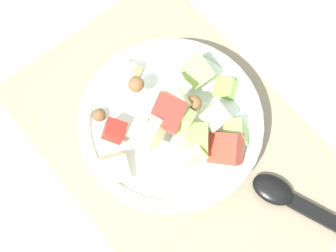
{
  "coord_description": "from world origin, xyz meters",
  "views": [
    {
      "loc": [
        -0.14,
        0.14,
        0.66
      ],
      "look_at": [
        0.02,
        0.0,
        0.04
      ],
      "focal_mm": 53.94,
      "sensor_mm": 36.0,
      "label": 1
    }
  ],
  "objects": [
    {
      "name": "placemat",
      "position": [
        0.0,
        0.0,
        0.0
      ],
      "size": [
        0.46,
        0.31,
        0.01
      ],
      "primitive_type": "cube",
      "color": "gray",
      "rests_on": "ground_plane"
    },
    {
      "name": "salad_bowl",
      "position": [
        0.02,
        0.0,
        0.04
      ],
      "size": [
        0.24,
        0.24,
        0.12
      ],
      "color": "white",
      "rests_on": "placemat"
    },
    {
      "name": "ground_plane",
      "position": [
        0.0,
        0.0,
        0.0
      ],
      "size": [
        2.4,
        2.4,
        0.0
      ],
      "primitive_type": "plane",
      "color": "silver"
    },
    {
      "name": "serving_spoon",
      "position": [
        -0.16,
        -0.06,
        0.01
      ],
      "size": [
        0.19,
        0.09,
        0.01
      ],
      "color": "black",
      "rests_on": "placemat"
    }
  ]
}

